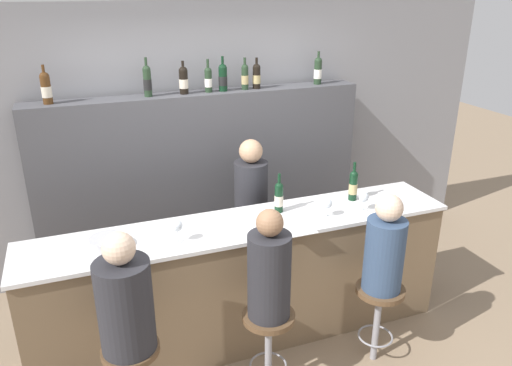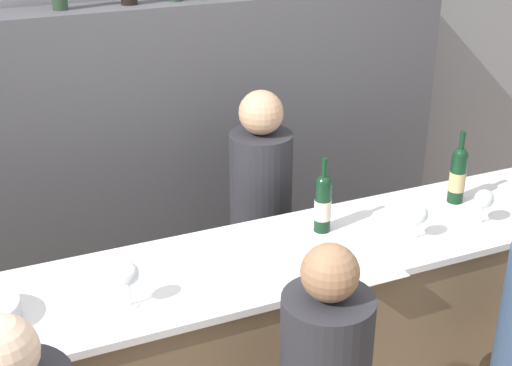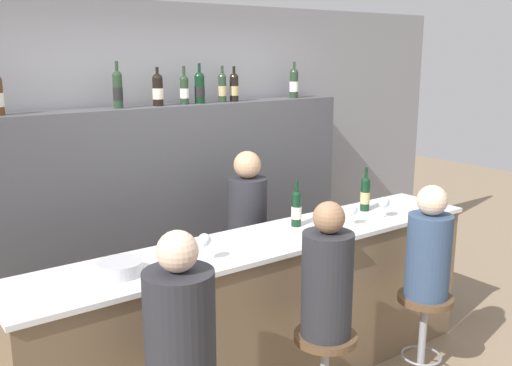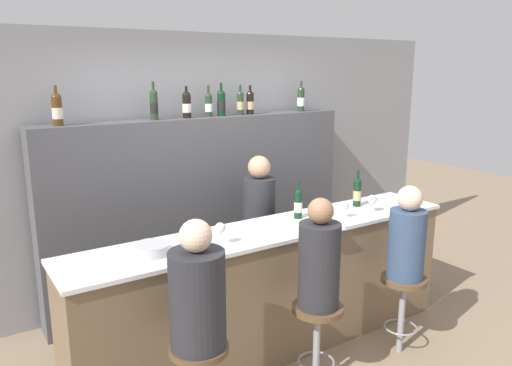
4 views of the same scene
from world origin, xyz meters
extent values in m
plane|color=#8C755B|center=(0.00, 0.00, 0.00)|extent=(16.00, 16.00, 0.00)
cube|color=gray|center=(0.00, 1.69, 1.30)|extent=(6.40, 0.05, 2.60)
cube|color=brown|center=(0.00, 0.28, 0.51)|extent=(3.27, 0.55, 1.01)
cube|color=white|center=(0.00, 0.28, 1.03)|extent=(3.31, 0.59, 0.03)
cube|color=#4C4C51|center=(0.00, 1.47, 0.91)|extent=(3.11, 0.28, 1.81)
cylinder|color=black|center=(0.32, 0.38, 1.15)|extent=(0.07, 0.07, 0.21)
cylinder|color=beige|center=(0.32, 0.38, 1.14)|extent=(0.07, 0.07, 0.09)
sphere|color=black|center=(0.32, 0.38, 1.26)|extent=(0.07, 0.07, 0.07)
cylinder|color=black|center=(0.32, 0.38, 1.32)|extent=(0.02, 0.02, 0.09)
cylinder|color=black|center=(1.00, 0.38, 1.15)|extent=(0.07, 0.07, 0.22)
cylinder|color=tan|center=(1.00, 0.38, 1.14)|extent=(0.07, 0.07, 0.09)
sphere|color=black|center=(1.00, 0.38, 1.26)|extent=(0.07, 0.07, 0.07)
cylinder|color=black|center=(1.00, 0.38, 1.33)|extent=(0.02, 0.02, 0.10)
cylinder|color=#4C2D14|center=(-1.29, 1.47, 1.92)|extent=(0.08, 0.08, 0.22)
cylinder|color=beige|center=(-1.29, 1.47, 1.91)|extent=(0.08, 0.08, 0.09)
sphere|color=#4C2D14|center=(-1.29, 1.47, 2.03)|extent=(0.08, 0.08, 0.08)
cylinder|color=#4C2D14|center=(-1.29, 1.47, 2.09)|extent=(0.02, 0.02, 0.08)
cylinder|color=#233823|center=(-0.47, 1.47, 1.93)|extent=(0.07, 0.07, 0.23)
cylinder|color=black|center=(-0.47, 1.47, 1.92)|extent=(0.07, 0.07, 0.09)
sphere|color=#233823|center=(-0.47, 1.47, 2.04)|extent=(0.07, 0.07, 0.07)
cylinder|color=#233823|center=(-0.47, 1.47, 2.10)|extent=(0.02, 0.02, 0.09)
cylinder|color=black|center=(-0.15, 1.47, 1.91)|extent=(0.08, 0.08, 0.20)
cylinder|color=beige|center=(-0.15, 1.47, 1.90)|extent=(0.08, 0.08, 0.08)
sphere|color=black|center=(-0.15, 1.47, 2.01)|extent=(0.08, 0.08, 0.08)
cylinder|color=black|center=(-0.15, 1.47, 2.07)|extent=(0.02, 0.02, 0.07)
cylinder|color=#233823|center=(0.08, 1.47, 1.91)|extent=(0.07, 0.07, 0.19)
cylinder|color=white|center=(0.08, 1.47, 1.90)|extent=(0.07, 0.07, 0.08)
sphere|color=#233823|center=(0.08, 1.47, 2.00)|extent=(0.07, 0.07, 0.07)
cylinder|color=#233823|center=(0.08, 1.47, 2.06)|extent=(0.02, 0.02, 0.09)
cylinder|color=black|center=(0.22, 1.47, 1.91)|extent=(0.08, 0.08, 0.21)
cylinder|color=black|center=(0.22, 1.47, 1.90)|extent=(0.08, 0.08, 0.08)
sphere|color=black|center=(0.22, 1.47, 2.02)|extent=(0.08, 0.08, 0.08)
cylinder|color=black|center=(0.22, 1.47, 2.08)|extent=(0.02, 0.02, 0.09)
cylinder|color=#233823|center=(0.43, 1.47, 1.91)|extent=(0.06, 0.06, 0.20)
cylinder|color=tan|center=(0.43, 1.47, 1.90)|extent=(0.07, 0.07, 0.08)
sphere|color=#233823|center=(0.43, 1.47, 2.01)|extent=(0.06, 0.06, 0.06)
cylinder|color=#233823|center=(0.43, 1.47, 2.06)|extent=(0.02, 0.02, 0.08)
cylinder|color=black|center=(0.55, 1.47, 1.91)|extent=(0.07, 0.07, 0.20)
cylinder|color=tan|center=(0.55, 1.47, 1.90)|extent=(0.07, 0.07, 0.08)
sphere|color=black|center=(0.55, 1.47, 2.01)|extent=(0.07, 0.07, 0.07)
cylinder|color=black|center=(0.55, 1.47, 2.06)|extent=(0.02, 0.02, 0.08)
cylinder|color=#233823|center=(1.19, 1.47, 1.92)|extent=(0.07, 0.07, 0.22)
cylinder|color=white|center=(1.19, 1.47, 1.91)|extent=(0.08, 0.08, 0.09)
sphere|color=#233823|center=(1.19, 1.47, 2.03)|extent=(0.07, 0.07, 0.07)
cylinder|color=#233823|center=(1.19, 1.47, 2.09)|extent=(0.02, 0.02, 0.08)
cylinder|color=silver|center=(-0.54, 0.16, 1.04)|extent=(0.06, 0.06, 0.00)
cylinder|color=silver|center=(-0.54, 0.16, 1.09)|extent=(0.01, 0.01, 0.09)
sphere|color=silver|center=(-0.54, 0.16, 1.17)|extent=(0.08, 0.08, 0.08)
cylinder|color=silver|center=(0.64, 0.16, 1.04)|extent=(0.07, 0.07, 0.00)
cylinder|color=silver|center=(0.64, 0.16, 1.08)|extent=(0.01, 0.01, 0.07)
sphere|color=silver|center=(0.64, 0.16, 1.15)|extent=(0.08, 0.08, 0.08)
cylinder|color=silver|center=(0.97, 0.16, 1.04)|extent=(0.07, 0.07, 0.00)
cylinder|color=silver|center=(0.97, 0.16, 1.08)|extent=(0.01, 0.01, 0.07)
sphere|color=silver|center=(0.97, 0.16, 1.16)|extent=(0.08, 0.08, 0.08)
cylinder|color=#B7B7BC|center=(-1.01, 0.26, 1.08)|extent=(0.25, 0.25, 0.07)
cube|color=white|center=(0.35, 0.08, 1.04)|extent=(0.21, 0.30, 0.00)
cylinder|color=brown|center=(-0.97, -0.34, 0.63)|extent=(0.36, 0.36, 0.04)
cylinder|color=#28282D|center=(-0.97, -0.34, 0.94)|extent=(0.33, 0.33, 0.59)
sphere|color=beige|center=(-0.97, -0.34, 1.34)|extent=(0.19, 0.19, 0.19)
cylinder|color=gray|center=(-0.05, -0.34, 0.30)|extent=(0.05, 0.05, 0.61)
torus|color=gray|center=(-0.05, -0.34, 0.21)|extent=(0.27, 0.27, 0.02)
cylinder|color=brown|center=(-0.05, -0.34, 0.63)|extent=(0.36, 0.36, 0.04)
cylinder|color=#28282D|center=(-0.05, -0.34, 0.95)|extent=(0.29, 0.29, 0.60)
sphere|color=#936B4C|center=(-0.05, -0.34, 1.34)|extent=(0.18, 0.18, 0.18)
cylinder|color=gray|center=(0.84, -0.34, 0.30)|extent=(0.05, 0.05, 0.61)
torus|color=gray|center=(0.84, -0.34, 0.21)|extent=(0.27, 0.27, 0.02)
cylinder|color=brown|center=(0.84, -0.34, 0.63)|extent=(0.36, 0.36, 0.04)
cylinder|color=#334766|center=(0.84, -0.34, 0.92)|extent=(0.29, 0.29, 0.55)
sphere|color=beige|center=(0.84, -0.34, 1.30)|extent=(0.19, 0.19, 0.19)
cylinder|color=#28282D|center=(0.28, 0.90, 0.65)|extent=(0.30, 0.30, 1.29)
sphere|color=tan|center=(0.28, 0.90, 1.39)|extent=(0.21, 0.21, 0.21)
camera|label=1|loc=(-1.12, -2.93, 2.73)|focal=35.00mm
camera|label=2|loc=(-0.96, -1.88, 2.45)|focal=50.00mm
camera|label=3|loc=(-2.10, -2.50, 2.21)|focal=40.00mm
camera|label=4|loc=(-2.15, -2.77, 2.27)|focal=35.00mm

